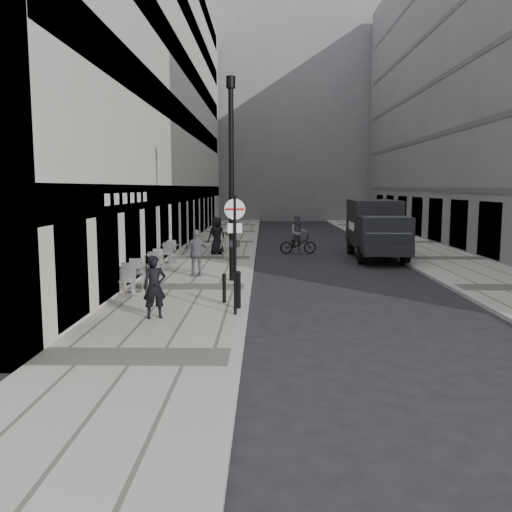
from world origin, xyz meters
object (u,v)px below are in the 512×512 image
(sign_post, at_px, (235,239))
(lamppost, at_px, (231,169))
(cyclist, at_px, (298,239))
(panel_van, at_px, (376,226))
(walking_man, at_px, (155,287))

(sign_post, height_order, lamppost, lamppost)
(cyclist, bearing_deg, panel_van, -31.76)
(cyclist, bearing_deg, sign_post, -104.82)
(lamppost, height_order, panel_van, lamppost)
(sign_post, distance_m, cyclist, 14.53)
(walking_man, xyz_separation_m, cyclist, (4.58, 14.67, -0.13))
(lamppost, xyz_separation_m, panel_van, (6.61, 7.10, -2.50))
(panel_van, bearing_deg, walking_man, -120.96)
(walking_man, relative_size, cyclist, 0.79)
(walking_man, bearing_deg, sign_post, -9.16)
(walking_man, bearing_deg, lamppost, 52.94)
(walking_man, distance_m, cyclist, 15.37)
(walking_man, xyz_separation_m, panel_van, (8.24, 12.80, 0.66))
(walking_man, distance_m, panel_van, 15.24)
(panel_van, bearing_deg, lamppost, -131.12)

